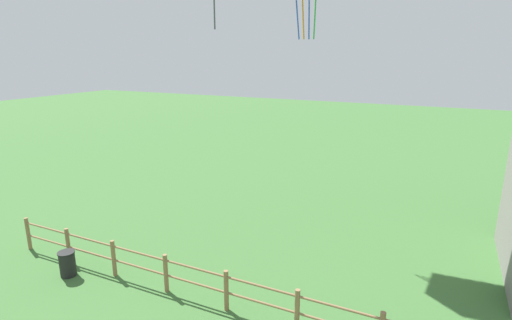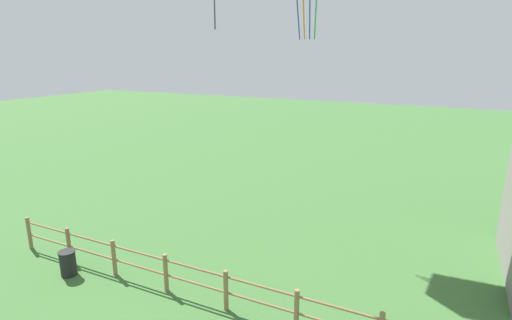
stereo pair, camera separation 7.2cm
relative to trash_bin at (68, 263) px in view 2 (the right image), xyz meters
The scene contains 2 objects.
wooden_fence 5.88m from the trash_bin, ahead, with size 17.72×0.14×1.29m.
trash_bin is the anchor object (origin of this frame).
Camera 2 is at (5.32, -2.58, 7.35)m, focal length 28.00 mm.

